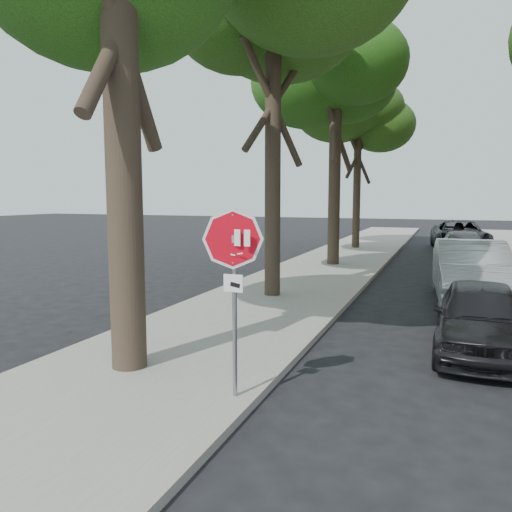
{
  "coord_description": "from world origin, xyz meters",
  "views": [
    {
      "loc": [
        1.98,
        -6.12,
        2.89
      ],
      "look_at": [
        -0.54,
        0.38,
        2.05
      ],
      "focal_mm": 35.0,
      "sensor_mm": 36.0,
      "label": 1
    }
  ],
  "objects_px": {
    "car_c": "(463,248)",
    "car_d": "(460,235)",
    "tree_far": "(359,114)",
    "car_b": "(471,272)",
    "tree_mid_a": "(274,19)",
    "stop_sign": "(234,266)",
    "tree_mid_b": "(337,66)",
    "car_a": "(480,317)"
  },
  "relations": [
    {
      "from": "car_a",
      "to": "car_c",
      "type": "height_order",
      "value": "car_c"
    },
    {
      "from": "tree_mid_b",
      "to": "tree_far",
      "type": "xyz_separation_m",
      "value": [
        -0.3,
        6.99,
        -0.78
      ]
    },
    {
      "from": "car_c",
      "to": "car_d",
      "type": "relative_size",
      "value": 0.8
    },
    {
      "from": "tree_mid_a",
      "to": "car_b",
      "type": "bearing_deg",
      "value": 15.35
    },
    {
      "from": "stop_sign",
      "to": "car_c",
      "type": "distance_m",
      "value": 17.48
    },
    {
      "from": "tree_mid_b",
      "to": "tree_far",
      "type": "distance_m",
      "value": 7.04
    },
    {
      "from": "car_c",
      "to": "car_d",
      "type": "distance_m",
      "value": 5.5
    },
    {
      "from": "tree_far",
      "to": "tree_mid_b",
      "type": "bearing_deg",
      "value": -87.56
    },
    {
      "from": "car_a",
      "to": "car_b",
      "type": "relative_size",
      "value": 0.77
    },
    {
      "from": "stop_sign",
      "to": "car_d",
      "type": "xyz_separation_m",
      "value": [
        3.26,
        22.61,
        -1.15
      ]
    },
    {
      "from": "tree_far",
      "to": "tree_mid_a",
      "type": "bearing_deg",
      "value": -89.6
    },
    {
      "from": "car_b",
      "to": "tree_far",
      "type": "bearing_deg",
      "value": 108.66
    },
    {
      "from": "tree_mid_a",
      "to": "tree_mid_b",
      "type": "bearing_deg",
      "value": 88.37
    },
    {
      "from": "stop_sign",
      "to": "tree_far",
      "type": "distance_m",
      "value": 21.88
    },
    {
      "from": "tree_far",
      "to": "car_b",
      "type": "bearing_deg",
      "value": -67.04
    },
    {
      "from": "car_c",
      "to": "stop_sign",
      "type": "bearing_deg",
      "value": -103.98
    },
    {
      "from": "stop_sign",
      "to": "car_a",
      "type": "height_order",
      "value": "stop_sign"
    },
    {
      "from": "tree_far",
      "to": "car_c",
      "type": "xyz_separation_m",
      "value": [
        5.32,
        -4.02,
        -6.54
      ]
    },
    {
      "from": "stop_sign",
      "to": "tree_mid_a",
      "type": "height_order",
      "value": "tree_mid_a"
    },
    {
      "from": "tree_mid_b",
      "to": "car_b",
      "type": "bearing_deg",
      "value": -47.96
    },
    {
      "from": "stop_sign",
      "to": "tree_mid_a",
      "type": "bearing_deg",
      "value": 105.07
    },
    {
      "from": "stop_sign",
      "to": "car_b",
      "type": "distance_m",
      "value": 9.26
    },
    {
      "from": "tree_far",
      "to": "car_a",
      "type": "bearing_deg",
      "value": -72.95
    },
    {
      "from": "tree_far",
      "to": "car_c",
      "type": "relative_size",
      "value": 2.02
    },
    {
      "from": "car_a",
      "to": "car_b",
      "type": "bearing_deg",
      "value": 90.74
    },
    {
      "from": "tree_mid_b",
      "to": "tree_far",
      "type": "bearing_deg",
      "value": 92.44
    },
    {
      "from": "stop_sign",
      "to": "car_b",
      "type": "relative_size",
      "value": 0.51
    },
    {
      "from": "car_a",
      "to": "car_c",
      "type": "bearing_deg",
      "value": 90.74
    },
    {
      "from": "car_c",
      "to": "car_d",
      "type": "xyz_separation_m",
      "value": [
        -0.04,
        5.49,
        0.13
      ]
    },
    {
      "from": "car_c",
      "to": "tree_mid_b",
      "type": "bearing_deg",
      "value": -152.47
    },
    {
      "from": "tree_mid_b",
      "to": "car_c",
      "type": "bearing_deg",
      "value": 30.59
    },
    {
      "from": "stop_sign",
      "to": "tree_mid_a",
      "type": "distance_m",
      "value": 9.31
    },
    {
      "from": "tree_mid_b",
      "to": "car_c",
      "type": "xyz_separation_m",
      "value": [
        5.02,
        2.97,
        -7.32
      ]
    },
    {
      "from": "car_a",
      "to": "car_d",
      "type": "height_order",
      "value": "car_d"
    },
    {
      "from": "tree_mid_a",
      "to": "car_d",
      "type": "relative_size",
      "value": 1.71
    },
    {
      "from": "car_b",
      "to": "car_d",
      "type": "distance_m",
      "value": 14.04
    },
    {
      "from": "tree_mid_a",
      "to": "tree_far",
      "type": "xyz_separation_m",
      "value": [
        -0.1,
        13.99,
        -0.39
      ]
    },
    {
      "from": "tree_far",
      "to": "car_b",
      "type": "relative_size",
      "value": 1.84
    },
    {
      "from": "car_b",
      "to": "car_c",
      "type": "height_order",
      "value": "car_b"
    },
    {
      "from": "tree_far",
      "to": "car_a",
      "type": "xyz_separation_m",
      "value": [
        5.32,
        -17.36,
        -6.55
      ]
    },
    {
      "from": "tree_mid_b",
      "to": "stop_sign",
      "type": "bearing_deg",
      "value": -83.05
    },
    {
      "from": "tree_mid_a",
      "to": "stop_sign",
      "type": "bearing_deg",
      "value": -74.93
    }
  ]
}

